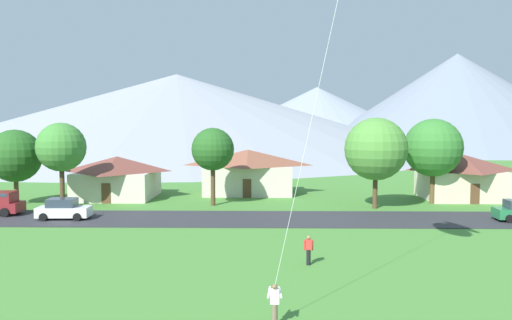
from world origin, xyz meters
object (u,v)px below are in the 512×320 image
object	(u,v)px
house_leftmost	(117,176)
tree_left_of_center	(61,147)
house_right_center	(248,171)
watcher_person	(309,250)
house_left_center	(461,176)
parked_car_white_mid_west	(64,209)
tree_right_of_center	(15,156)
tree_near_left	(376,149)
tree_near_right	(433,148)
tree_center	(213,150)

from	to	relation	value
house_leftmost	tree_left_of_center	size ratio (longest dim) A/B	1.07
house_right_center	watcher_person	bearing A→B (deg)	-81.34
house_left_center	tree_left_of_center	distance (m)	40.12
tree_left_of_center	parked_car_white_mid_west	size ratio (longest dim) A/B	1.87
house_left_center	tree_right_of_center	size ratio (longest dim) A/B	1.15
tree_near_left	parked_car_white_mid_west	distance (m)	27.80
house_leftmost	house_left_center	world-z (taller)	house_left_center
tree_left_of_center	tree_near_right	distance (m)	35.59
tree_near_left	tree_right_of_center	world-z (taller)	tree_near_left
tree_near_right	tree_center	bearing A→B (deg)	-175.79
house_right_center	watcher_person	size ratio (longest dim) A/B	6.18
tree_near_left	tree_right_of_center	xyz separation A→B (m)	(-34.38, 1.64, -0.78)
tree_left_of_center	tree_center	bearing A→B (deg)	5.48
tree_right_of_center	parked_car_white_mid_west	bearing A→B (deg)	-45.07
house_right_center	tree_near_left	world-z (taller)	tree_near_left
house_right_center	parked_car_white_mid_west	size ratio (longest dim) A/B	2.43
house_right_center	tree_near_right	world-z (taller)	tree_near_right
watcher_person	house_right_center	bearing A→B (deg)	98.66
tree_right_of_center	tree_near_right	bearing A→B (deg)	1.90
tree_center	tree_near_left	bearing A→B (deg)	-5.29
house_left_center	tree_near_right	distance (m)	6.00
tree_center	house_right_center	bearing A→B (deg)	69.14
tree_near_right	parked_car_white_mid_west	xyz separation A→B (m)	(-32.97, -9.01, -4.63)
house_right_center	tree_center	size ratio (longest dim) A/B	1.39
tree_left_of_center	tree_center	distance (m)	14.10
house_leftmost	house_left_center	bearing A→B (deg)	-0.24
tree_near_right	parked_car_white_mid_west	distance (m)	34.49
tree_near_left	tree_center	distance (m)	15.27
tree_right_of_center	tree_near_right	distance (m)	40.64
tree_center	parked_car_white_mid_west	xyz separation A→B (m)	(-11.53, -7.43, -4.52)
tree_near_right	watcher_person	xyz separation A→B (m)	(-14.00, -21.97, -4.62)
tree_near_left	parked_car_white_mid_west	xyz separation A→B (m)	(-26.73, -6.02, -4.65)
watcher_person	house_leftmost	bearing A→B (deg)	125.54
tree_near_left	tree_center	xyz separation A→B (m)	(-15.20, 1.41, -0.13)
house_right_center	tree_left_of_center	bearing A→B (deg)	-151.09
tree_center	tree_right_of_center	bearing A→B (deg)	179.31
house_leftmost	tree_near_right	size ratio (longest dim) A/B	1.02
tree_right_of_center	watcher_person	world-z (taller)	tree_right_of_center
house_right_center	watcher_person	distance (m)	28.88
tree_left_of_center	tree_near_left	bearing A→B (deg)	-0.12
house_left_center	watcher_person	world-z (taller)	house_left_center
parked_car_white_mid_west	tree_right_of_center	bearing A→B (deg)	134.93
house_right_center	parked_car_white_mid_west	bearing A→B (deg)	-133.26
tree_right_of_center	tree_near_right	world-z (taller)	tree_near_right
house_right_center	parked_car_white_mid_west	distance (m)	21.41
tree_center	house_leftmost	bearing A→B (deg)	155.26
tree_right_of_center	tree_near_right	size ratio (longest dim) A/B	0.87
house_left_center	house_leftmost	bearing A→B (deg)	179.76
parked_car_white_mid_west	watcher_person	xyz separation A→B (m)	(18.96, -12.96, 0.01)
parked_car_white_mid_west	tree_left_of_center	bearing A→B (deg)	112.34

